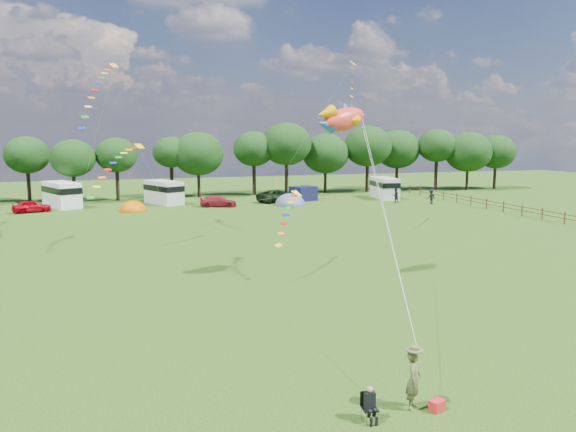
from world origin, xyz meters
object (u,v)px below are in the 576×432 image
object	(u,v)px
walker_b	(431,197)
walker_a	(395,196)
car_d	(278,196)
car_a	(32,206)
kite_flyer	(414,380)
campervan_b	(62,194)
tent_greyblue	(290,205)
campervan_c	(164,192)
tent_orange	(133,211)
camp_chair	(369,400)
campervan_d	(384,187)
car_c	(218,201)
fish_kite	(341,119)

from	to	relation	value
walker_b	walker_a	bearing A→B (deg)	-48.19
walker_b	car_d	bearing A→B (deg)	-37.12
car_a	kite_flyer	distance (m)	55.45
campervan_b	tent_greyblue	size ratio (longest dim) A/B	1.58
car_a	campervan_c	distance (m)	15.15
tent_orange	kite_flyer	world-z (taller)	kite_flyer
tent_greyblue	camp_chair	bearing A→B (deg)	-104.71
campervan_d	walker_b	bearing A→B (deg)	-152.78
car_c	tent_orange	world-z (taller)	car_c
car_a	tent_orange	bearing A→B (deg)	-117.99
car_c	campervan_d	bearing A→B (deg)	-69.50
tent_orange	campervan_c	bearing A→B (deg)	56.38
campervan_d	campervan_b	bearing A→B (deg)	93.64
car_c	walker_a	world-z (taller)	walker_a
walker_b	campervan_c	bearing A→B (deg)	-30.86
car_c	camp_chair	distance (m)	51.86
campervan_b	camp_chair	bearing A→B (deg)	168.16
car_d	kite_flyer	xyz separation A→B (m)	(-11.14, -53.78, 0.17)
walker_a	tent_greyblue	bearing A→B (deg)	-13.65
car_a	fish_kite	world-z (taller)	fish_kite
car_a	walker_b	world-z (taller)	walker_b
car_c	car_d	size ratio (longest dim) A/B	0.73
kite_flyer	walker_a	xyz separation A→B (m)	(25.05, 48.56, -0.03)
car_c	walker_a	distance (m)	22.30
tent_greyblue	campervan_b	bearing A→B (deg)	166.84
car_a	walker_b	size ratio (longest dim) A/B	2.18
car_d	walker_a	xyz separation A→B (m)	(13.91, -5.22, 0.15)
camp_chair	tent_greyblue	bearing A→B (deg)	81.70
kite_flyer	walker_b	size ratio (longest dim) A/B	1.01
campervan_b	camp_chair	distance (m)	58.17
campervan_d	walker_b	world-z (taller)	campervan_d
tent_greyblue	walker_b	world-z (taller)	walker_b
car_d	car_a	bearing A→B (deg)	73.99
car_a	walker_a	xyz separation A→B (m)	(42.80, -3.97, 0.24)
campervan_c	tent_orange	distance (m)	7.27
walker_a	campervan_c	bearing A→B (deg)	-21.92
car_d	camp_chair	size ratio (longest dim) A/B	5.18
tent_orange	camp_chair	bearing A→B (deg)	-83.98
car_c	campervan_c	distance (m)	7.68
campervan_b	kite_flyer	world-z (taller)	campervan_b
car_a	walker_b	xyz separation A→B (m)	(46.41, -6.49, 0.26)
campervan_d	fish_kite	xyz separation A→B (m)	(-22.26, -38.11, 7.97)
car_c	kite_flyer	bearing A→B (deg)	-168.06
camp_chair	walker_a	size ratio (longest dim) A/B	0.60
car_c	campervan_d	size ratio (longest dim) A/B	0.70
campervan_c	walker_b	xyz separation A→B (m)	(31.71, -10.05, -0.60)
walker_b	camp_chair	bearing A→B (deg)	43.51
car_a	camp_chair	bearing A→B (deg)	-178.70
camp_chair	walker_b	world-z (taller)	walker_b
campervan_d	tent_greyblue	xyz separation A→B (m)	(-14.42, -3.35, -1.49)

